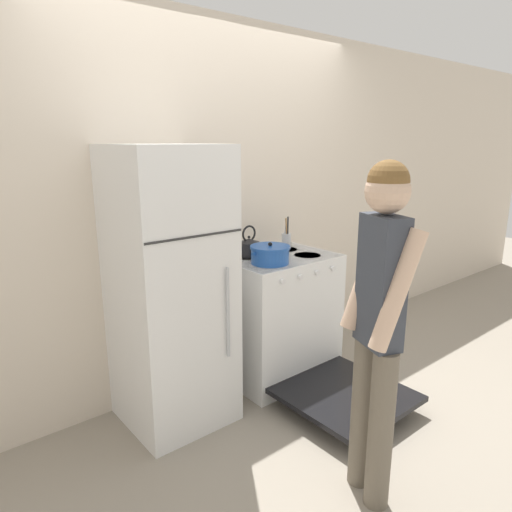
{
  "coord_description": "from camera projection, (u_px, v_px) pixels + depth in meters",
  "views": [
    {
      "loc": [
        -1.85,
        -2.67,
        1.73
      ],
      "look_at": [
        -0.03,
        -0.45,
        1.01
      ],
      "focal_mm": 32.0,
      "sensor_mm": 36.0,
      "label": 1
    }
  ],
  "objects": [
    {
      "name": "tea_kettle",
      "position": [
        249.0,
        247.0,
        3.26
      ],
      "size": [
        0.19,
        0.15,
        0.23
      ],
      "color": "black",
      "rests_on": "stove_range"
    },
    {
      "name": "dutch_oven_pot",
      "position": [
        270.0,
        254.0,
        3.07
      ],
      "size": [
        0.31,
        0.27,
        0.15
      ],
      "color": "#1E4C9E",
      "rests_on": "stove_range"
    },
    {
      "name": "person",
      "position": [
        379.0,
        318.0,
        2.09
      ],
      "size": [
        0.35,
        0.4,
        1.66
      ],
      "rotation": [
        0.0,
        0.0,
        1.2
      ],
      "color": "#6B6051",
      "rests_on": "ground_plane"
    },
    {
      "name": "wall_back",
      "position": [
        216.0,
        206.0,
        3.27
      ],
      "size": [
        10.0,
        0.06,
        2.55
      ],
      "color": "beige",
      "rests_on": "ground_plane"
    },
    {
      "name": "stove_range",
      "position": [
        281.0,
        318.0,
        3.38
      ],
      "size": [
        0.81,
        1.35,
        0.93
      ],
      "color": "white",
      "rests_on": "ground_plane"
    },
    {
      "name": "ground_plane",
      "position": [
        222.0,
        369.0,
        3.56
      ],
      "size": [
        14.0,
        14.0,
        0.0
      ],
      "primitive_type": "plane",
      "color": "gray"
    },
    {
      "name": "utensil_jar",
      "position": [
        286.0,
        240.0,
        3.49
      ],
      "size": [
        0.07,
        0.07,
        0.25
      ],
      "color": "#B7BABF",
      "rests_on": "stove_range"
    },
    {
      "name": "refrigerator",
      "position": [
        171.0,
        289.0,
        2.76
      ],
      "size": [
        0.62,
        0.64,
        1.72
      ],
      "color": "white",
      "rests_on": "ground_plane"
    }
  ]
}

